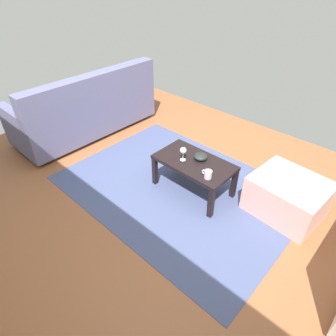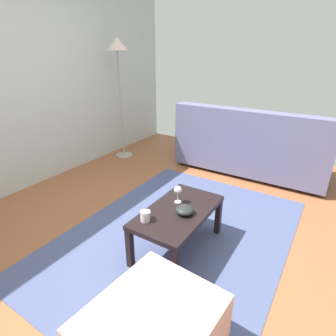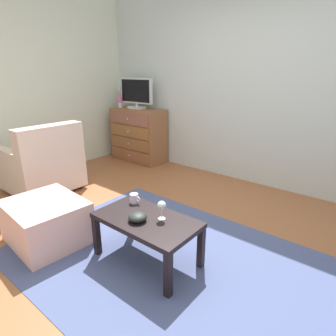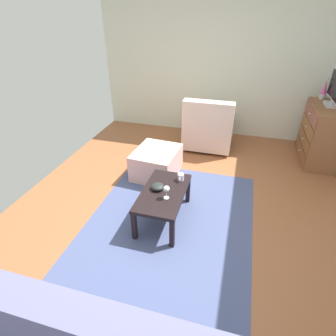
# 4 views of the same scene
# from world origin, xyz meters

# --- Properties ---
(ground_plane) EXTENTS (5.98, 4.51, 0.05)m
(ground_plane) POSITION_xyz_m (0.00, 0.00, -0.03)
(ground_plane) COLOR #955734
(wall_plain_left) EXTENTS (0.12, 4.51, 2.80)m
(wall_plain_left) POSITION_xyz_m (-2.75, 0.00, 1.40)
(wall_plain_left) COLOR silver
(wall_plain_left) RESTS_ON ground_plane
(area_rug) EXTENTS (2.60, 1.90, 0.01)m
(area_rug) POSITION_xyz_m (0.20, -0.20, 0.00)
(area_rug) COLOR #454F78
(area_rug) RESTS_ON ground_plane
(dresser) EXTENTS (0.96, 0.49, 0.91)m
(dresser) POSITION_xyz_m (-2.00, 1.70, 0.45)
(dresser) COLOR brown
(dresser) RESTS_ON ground_plane
(lava_lamp) EXTENTS (0.09, 0.09, 0.33)m
(lava_lamp) POSITION_xyz_m (-2.38, 1.66, 1.05)
(lava_lamp) COLOR #B7B7BC
(lava_lamp) RESTS_ON dresser
(coffee_table) EXTENTS (0.86, 0.48, 0.40)m
(coffee_table) POSITION_xyz_m (0.06, -0.29, 0.34)
(coffee_table) COLOR black
(coffee_table) RESTS_ON ground_plane
(wine_glass) EXTENTS (0.07, 0.07, 0.16)m
(wine_glass) POSITION_xyz_m (0.16, -0.22, 0.52)
(wine_glass) COLOR silver
(wine_glass) RESTS_ON coffee_table
(mug) EXTENTS (0.11, 0.08, 0.08)m
(mug) POSITION_xyz_m (-0.22, -0.15, 0.44)
(mug) COLOR silver
(mug) RESTS_ON coffee_table
(bowl_decorative) EXTENTS (0.15, 0.15, 0.07)m
(bowl_decorative) POSITION_xyz_m (0.03, -0.37, 0.43)
(bowl_decorative) COLOR black
(bowl_decorative) RESTS_ON coffee_table
(armchair) EXTENTS (0.80, 0.82, 0.91)m
(armchair) POSITION_xyz_m (-1.98, -0.07, 0.36)
(armchair) COLOR #332319
(armchair) RESTS_ON ground_plane
(ottoman) EXTENTS (0.74, 0.65, 0.40)m
(ottoman) POSITION_xyz_m (-0.86, -0.67, 0.20)
(ottoman) COLOR beige
(ottoman) RESTS_ON ground_plane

